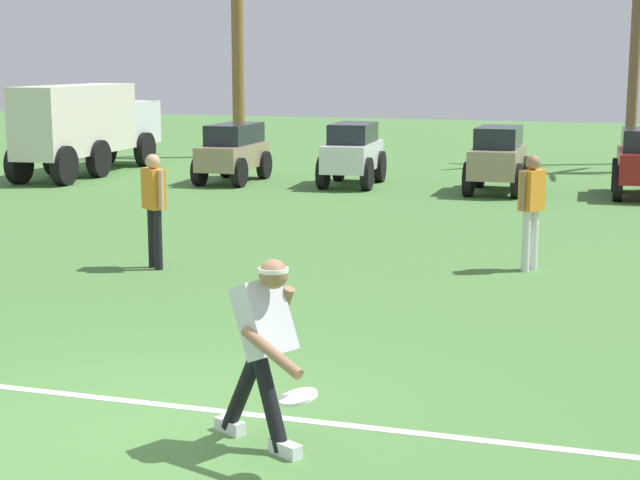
{
  "coord_description": "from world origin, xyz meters",
  "views": [
    {
      "loc": [
        3.61,
        -6.19,
        2.79
      ],
      "look_at": [
        0.28,
        3.53,
        0.9
      ],
      "focal_mm": 55.0,
      "sensor_mm": 36.0,
      "label": 1
    }
  ],
  "objects": [
    {
      "name": "ground_plane",
      "position": [
        0.0,
        0.0,
        0.0
      ],
      "size": [
        80.0,
        80.0,
        0.0
      ],
      "primitive_type": "plane",
      "color": "#4B7C3C"
    },
    {
      "name": "field_line_paint",
      "position": [
        0.0,
        0.65,
        0.0
      ],
      "size": [
        20.51,
        0.77,
        0.01
      ],
      "primitive_type": "cube",
      "rotation": [
        0.0,
        0.0,
        0.03
      ],
      "color": "white",
      "rests_on": "ground_plane"
    },
    {
      "name": "frisbee_thrower",
      "position": [
        1.03,
        0.1,
        0.8
      ],
      "size": [
        0.95,
        0.75,
        1.42
      ],
      "color": "black",
      "rests_on": "ground_plane"
    },
    {
      "name": "frisbee_in_flight",
      "position": [
        1.45,
        -0.33,
        0.58
      ],
      "size": [
        0.36,
        0.36,
        0.08
      ],
      "color": "white"
    },
    {
      "name": "teammate_near_sideline",
      "position": [
        -2.72,
        5.42,
        0.94
      ],
      "size": [
        0.45,
        0.36,
        1.56
      ],
      "color": "black",
      "rests_on": "ground_plane"
    },
    {
      "name": "teammate_midfield",
      "position": [
        2.1,
        6.93,
        0.94
      ],
      "size": [
        0.34,
        0.47,
        1.56
      ],
      "color": "silver",
      "rests_on": "ground_plane"
    },
    {
      "name": "parked_car_slot_a",
      "position": [
        -5.63,
        14.61,
        0.72
      ],
      "size": [
        1.25,
        2.44,
        1.34
      ],
      "color": "#998466",
      "rests_on": "ground_plane"
    },
    {
      "name": "parked_car_slot_b",
      "position": [
        -2.82,
        14.88,
        0.74
      ],
      "size": [
        1.35,
        2.43,
        1.4
      ],
      "color": "silver",
      "rests_on": "ground_plane"
    },
    {
      "name": "parked_car_slot_c",
      "position": [
        0.46,
        14.74,
        0.74
      ],
      "size": [
        1.22,
        2.38,
        1.4
      ],
      "color": "#998466",
      "rests_on": "ground_plane"
    },
    {
      "name": "box_truck",
      "position": [
        -9.69,
        14.93,
        1.23
      ],
      "size": [
        1.75,
        5.97,
        2.2
      ],
      "color": "silver",
      "rests_on": "ground_plane"
    },
    {
      "name": "palm_tree_far_left",
      "position": [
        -7.93,
        20.21,
        3.88
      ],
      "size": [
        3.37,
        3.14,
        6.48
      ],
      "color": "brown",
      "rests_on": "ground_plane"
    },
    {
      "name": "palm_tree_left_of_centre",
      "position": [
        2.94,
        21.8,
        3.85
      ],
      "size": [
        2.91,
        3.52,
        6.19
      ],
      "color": "brown",
      "rests_on": "ground_plane"
    }
  ]
}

